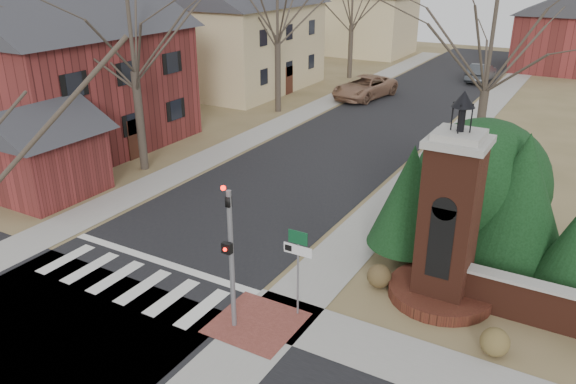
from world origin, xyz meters
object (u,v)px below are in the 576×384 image
Objects in this scene: brick_gate_monument at (447,235)px; sign_post at (298,256)px; pickup_truck at (365,87)px; distant_car at (481,73)px; traffic_signal_pole at (230,246)px.

sign_post is at bearing -138.58° from brick_gate_monument.
sign_post is 0.47× the size of pickup_truck.
brick_gate_monument is at bearing 41.42° from sign_post.
pickup_truck is 1.29× the size of distant_car.
brick_gate_monument is 34.59m from distant_car.
pickup_truck is at bearing 108.71° from sign_post.
sign_post is 0.42× the size of brick_gate_monument.
brick_gate_monument reaches higher than sign_post.
pickup_truck is (-7.70, 27.97, -1.77)m from traffic_signal_pole.
distant_car is (-6.21, 34.00, -1.42)m from brick_gate_monument.
pickup_truck is (-12.40, 23.55, -1.35)m from brick_gate_monument.
traffic_signal_pole is 0.77× the size of pickup_truck.
sign_post is 37.13m from distant_car.
brick_gate_monument reaches higher than pickup_truck.
sign_post is (1.29, 1.41, -0.64)m from traffic_signal_pole.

